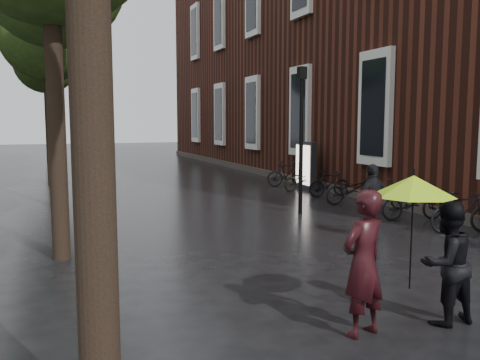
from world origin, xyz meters
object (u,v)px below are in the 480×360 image
parked_bicycles (365,192)px  ad_lightbox (306,166)px  lamp_post (301,125)px  person_burgundy (363,263)px  pedestrian_walking (373,201)px  person_black (446,263)px

parked_bicycles → ad_lightbox: size_ratio=6.20×
lamp_post → ad_lightbox: bearing=59.8°
person_burgundy → pedestrian_walking: size_ratio=1.08×
person_burgundy → person_black: (1.20, -0.07, -0.10)m
person_burgundy → lamp_post: (3.18, 7.57, 1.58)m
pedestrian_walking → lamp_post: lamp_post is taller
parked_bicycles → lamp_post: 3.08m
pedestrian_walking → parked_bicycles: (2.24, 3.45, -0.36)m
pedestrian_walking → ad_lightbox: size_ratio=0.91×
person_black → parked_bicycles: 8.97m
pedestrian_walking → parked_bicycles: 4.13m
person_burgundy → pedestrian_walking: bearing=-142.8°
lamp_post → person_black: bearing=-104.5°
parked_bicycles → ad_lightbox: ad_lightbox is taller
ad_lightbox → lamp_post: lamp_post is taller
pedestrian_walking → parked_bicycles: size_ratio=0.15×
person_burgundy → lamp_post: bearing=-128.6°
person_black → parked_bicycles: (4.31, 7.86, -0.32)m
lamp_post → pedestrian_walking: bearing=-88.5°
person_black → lamp_post: (1.98, 7.65, 1.68)m
person_black → pedestrian_walking: 4.87m
parked_bicycles → lamp_post: (-2.33, -0.22, 2.00)m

